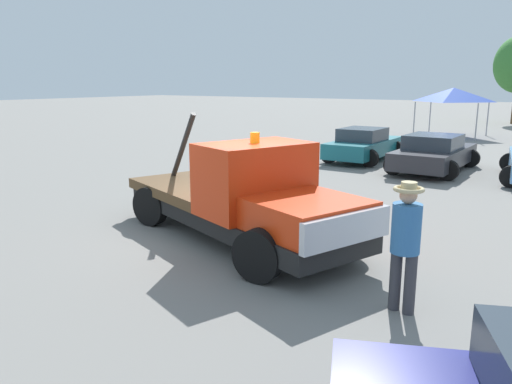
{
  "coord_description": "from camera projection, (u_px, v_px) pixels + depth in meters",
  "views": [
    {
      "loc": [
        5.83,
        -7.98,
        3.18
      ],
      "look_at": [
        0.5,
        0.0,
        1.05
      ],
      "focal_mm": 35.0,
      "sensor_mm": 36.0,
      "label": 1
    }
  ],
  "objects": [
    {
      "name": "parked_car_charcoal",
      "position": [
        434.0,
        153.0,
        17.95
      ],
      "size": [
        2.58,
        4.72,
        1.34
      ],
      "rotation": [
        0.0,
        0.0,
        1.55
      ],
      "color": "#2D2D33",
      "rests_on": "ground"
    },
    {
      "name": "ground_plane",
      "position": [
        236.0,
        238.0,
        10.33
      ],
      "size": [
        160.0,
        160.0,
        0.0
      ],
      "primitive_type": "plane",
      "color": "gray"
    },
    {
      "name": "traffic_cone",
      "position": [
        310.0,
        181.0,
        14.94
      ],
      "size": [
        0.4,
        0.4,
        0.55
      ],
      "color": "black",
      "rests_on": "ground"
    },
    {
      "name": "person_near_truck",
      "position": [
        406.0,
        237.0,
        6.83
      ],
      "size": [
        0.41,
        0.41,
        1.87
      ],
      "rotation": [
        0.0,
        0.0,
        1.42
      ],
      "color": "#38383D",
      "rests_on": "ground"
    },
    {
      "name": "tow_truck",
      "position": [
        246.0,
        200.0,
        9.84
      ],
      "size": [
        6.48,
        3.96,
        2.51
      ],
      "rotation": [
        0.0,
        0.0,
        -0.35
      ],
      "color": "black",
      "rests_on": "ground"
    },
    {
      "name": "parked_car_teal",
      "position": [
        364.0,
        145.0,
        20.45
      ],
      "size": [
        2.36,
        4.51,
        1.34
      ],
      "rotation": [
        0.0,
        0.0,
        1.57
      ],
      "color": "#196670",
      "rests_on": "ground"
    },
    {
      "name": "canopy_tent_blue",
      "position": [
        454.0,
        95.0,
        28.93
      ],
      "size": [
        3.44,
        3.44,
        2.83
      ],
      "color": "#9E9EA3",
      "rests_on": "ground"
    }
  ]
}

